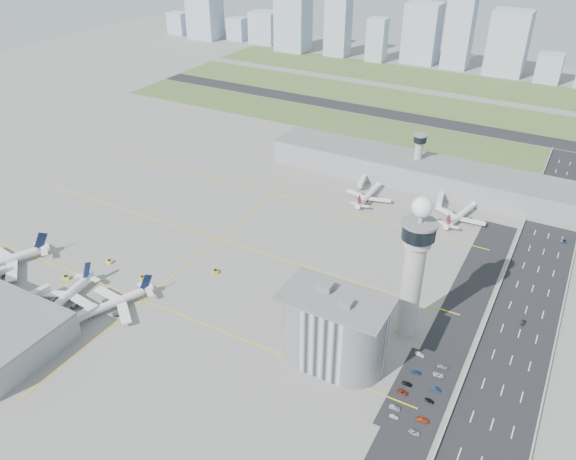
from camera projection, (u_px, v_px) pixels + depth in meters
The scene contains 59 objects.
ground at pixel (252, 291), 263.03m from camera, with size 1000.00×1000.00×0.00m, color gray.
grass_strip_0 at pixel (383, 130), 439.48m from camera, with size 480.00×50.00×0.08m, color #3B5227.
grass_strip_1 at pixel (414, 103), 495.54m from camera, with size 480.00×60.00×0.08m, color #556D34.
grass_strip_2 at pixel (439, 80), 555.33m from camera, with size 480.00×70.00×0.08m, color #4C6530.
runway at pixel (399, 116), 467.12m from camera, with size 480.00×22.00×0.10m, color black.
highway at pixel (505, 380), 215.25m from camera, with size 28.00×500.00×0.10m, color black.
barrier_left at pixel (469, 366), 220.78m from camera, with size 0.60×500.00×1.20m, color #9E9E99.
barrier_right at pixel (544, 392), 209.16m from camera, with size 0.60×500.00×1.20m, color #9E9E99.
landside_road at pixel (434, 373), 218.17m from camera, with size 18.00×260.00×0.08m, color black.
parking_lot at pixel (419, 392), 210.02m from camera, with size 20.00×44.00×0.10m, color black.
taxiway_line_h_0 at pixel (143, 300), 257.21m from camera, with size 260.00×0.60×0.01m, color yellow.
taxiway_line_h_1 at pixel (219, 239), 302.06m from camera, with size 260.00×0.60×0.01m, color yellow.
taxiway_line_h_2 at pixel (275, 194), 346.90m from camera, with size 260.00×0.60×0.01m, color yellow.
taxiway_line_v at pixel (219, 239), 302.06m from camera, with size 0.60×260.00×0.01m, color yellow.
control_tower at pixel (414, 264), 220.94m from camera, with size 14.00×14.00×64.50m.
secondary_tower at pixel (418, 154), 352.93m from camera, with size 8.60×8.60×31.90m.
admin_building at pixel (334, 330), 217.06m from camera, with size 42.00×24.00×33.50m.
terminal_pier at pixel (431, 174), 352.94m from camera, with size 210.00×32.00×15.80m.
airplane_near_a at pixel (1, 257), 275.94m from camera, with size 45.36×38.56×12.70m, color white, non-canonical shape.
airplane_near_b at pixel (63, 295), 251.76m from camera, with size 39.76×33.79×11.13m, color white, non-canonical shape.
airplane_near_c at pixel (112, 299), 249.01m from camera, with size 38.72×32.91×10.84m, color white, non-canonical shape.
airplane_far_a at pixel (369, 192), 338.91m from camera, with size 34.18×29.05×9.57m, color white, non-canonical shape.
airplane_far_b at pixel (461, 212), 317.78m from camera, with size 36.00×30.60×10.08m, color white, non-canonical shape.
jet_bridge_near_1 at pixel (21, 304), 250.42m from camera, with size 14.00×3.00×5.70m, color silver, non-canonical shape.
jet_bridge_near_2 at pixel (69, 325), 237.97m from camera, with size 14.00×3.00×5.70m, color silver, non-canonical shape.
jet_bridge_far_0 at pixel (364, 178), 359.38m from camera, with size 14.00×3.00×5.70m, color silver, non-canonical shape.
jet_bridge_far_1 at pixel (441, 196), 338.62m from camera, with size 14.00×3.00×5.70m, color silver, non-canonical shape.
tug_0 at pixel (66, 277), 270.75m from camera, with size 2.30×3.35×1.95m, color yellow, non-canonical shape.
tug_1 at pixel (109, 261), 282.49m from camera, with size 2.19×3.19×1.85m, color yellow, non-canonical shape.
tug_2 at pixel (142, 277), 270.86m from camera, with size 1.98×2.87×1.67m, color #DFA007, non-canonical shape.
tug_3 at pixel (215, 271), 275.11m from camera, with size 2.27×3.30×1.92m, color #D7BF00, non-canonical shape.
tug_4 at pixel (367, 202), 336.26m from camera, with size 1.98×2.88×1.67m, color gold, non-canonical shape.
tug_5 at pixel (440, 221), 317.54m from camera, with size 1.97×2.87×1.67m, color orange, non-canonical shape.
car_lot_0 at pixel (394, 417), 199.63m from camera, with size 1.31×3.25×1.11m, color white.
car_lot_1 at pixel (395, 408), 202.95m from camera, with size 1.39×3.99×1.31m, color gray.
car_lot_2 at pixel (403, 392), 209.32m from camera, with size 1.87×4.06×1.13m, color maroon.
car_lot_3 at pixel (407, 384), 212.89m from camera, with size 1.56×3.83×1.11m, color black.
car_lot_4 at pixel (417, 372), 217.93m from camera, with size 1.38×3.42×1.17m, color navy.
car_lot_5 at pixel (420, 354), 226.35m from camera, with size 1.34×3.84×1.27m, color silver.
car_lot_6 at pixel (415, 432), 193.74m from camera, with size 1.87×4.06×1.13m, color #9EA2A9.
car_lot_7 at pixel (423, 420), 198.26m from camera, with size 1.79×4.41×1.28m, color #B6340D.
car_lot_8 at pixel (429, 401), 205.87m from camera, with size 1.37×3.40×1.16m, color black.
car_lot_9 at pixel (435, 389), 210.43m from camera, with size 1.38×3.95×1.30m, color navy.
car_lot_10 at pixel (439, 375), 216.75m from camera, with size 1.93×4.18×1.16m, color silver.
car_lot_11 at pixel (443, 367), 220.43m from camera, with size 1.76×4.32×1.25m, color gray.
car_hw_1 at pixel (523, 323), 242.92m from camera, with size 1.29×3.71×1.22m, color black.
car_hw_2 at pixel (564, 241), 299.44m from camera, with size 1.90×4.13×1.15m, color navy.
car_hw_4 at pixel (552, 189), 351.73m from camera, with size 1.54×3.84×1.31m, color gray.
skyline_bldg_0 at pixel (178, 23), 728.19m from camera, with size 24.05×19.24×26.50m, color #9EADC1.
skyline_bldg_1 at pixel (204, 11), 695.67m from camera, with size 37.63×30.10×65.60m, color #9EADC1.
skyline_bldg_2 at pixel (238, 29), 698.52m from camera, with size 22.81×18.25×26.79m, color #9EADC1.
skyline_bldg_3 at pixel (265, 27), 680.72m from camera, with size 32.30×25.84×36.93m, color #9EADC1.
skyline_bldg_4 at pixel (293, 24), 642.60m from camera, with size 35.81×28.65×60.36m, color #9EADC1.
skyline_bldg_5 at pixel (338, 25), 621.67m from camera, with size 25.49×20.39×66.89m, color #9EADC1.
skyline_bldg_6 at pixel (377, 40), 606.29m from camera, with size 20.04×16.03×45.20m, color #9EADC1.
skyline_bldg_7 at pixel (422, 33), 598.37m from camera, with size 35.76×28.61×61.22m, color #9EADC1.
skyline_bldg_8 at pixel (460, 27), 572.02m from camera, with size 26.33×21.06×83.39m, color #9EADC1.
skyline_bldg_9 at pixel (508, 43), 557.48m from camera, with size 36.96×29.57×62.11m, color #9EADC1.
skyline_bldg_10 at pixel (549, 68), 542.07m from camera, with size 23.01×18.41×27.75m, color #9EADC1.
Camera 1 is at (116.84, -175.33, 160.95)m, focal length 35.00 mm.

